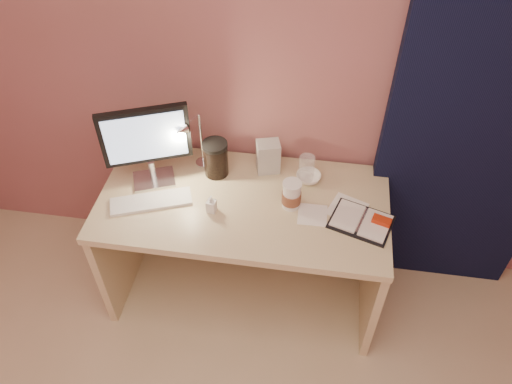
# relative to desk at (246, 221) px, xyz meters

# --- Properties ---
(room) EXTENTS (3.50, 3.50, 3.50)m
(room) POSITION_rel_desk_xyz_m (0.95, 0.24, 0.63)
(room) COLOR #C6B28E
(room) RESTS_ON ground
(desk) EXTENTS (1.40, 0.70, 0.73)m
(desk) POSITION_rel_desk_xyz_m (0.00, 0.00, 0.00)
(desk) COLOR #C0AF87
(desk) RESTS_ON ground
(monitor) EXTENTS (0.39, 0.21, 0.44)m
(monitor) POSITION_rel_desk_xyz_m (-0.47, -0.00, 0.49)
(monitor) COLOR silver
(monitor) RESTS_ON desk
(keyboard) EXTENTS (0.40, 0.24, 0.02)m
(keyboard) POSITION_rel_desk_xyz_m (-0.43, -0.15, 0.23)
(keyboard) COLOR silver
(keyboard) RESTS_ON desk
(planner) EXTENTS (0.32, 0.28, 0.04)m
(planner) POSITION_rel_desk_xyz_m (0.57, -0.13, 0.24)
(planner) COLOR black
(planner) RESTS_ON desk
(paper_a) EXTENTS (0.14, 0.14, 0.00)m
(paper_a) POSITION_rel_desk_xyz_m (0.34, -0.12, 0.23)
(paper_a) COLOR white
(paper_a) RESTS_ON desk
(paper_b) EXTENTS (0.21, 0.21, 0.00)m
(paper_b) POSITION_rel_desk_xyz_m (0.50, -0.05, 0.23)
(paper_b) COLOR white
(paper_b) RESTS_ON desk
(coffee_cup) EXTENTS (0.09, 0.09, 0.15)m
(coffee_cup) POSITION_rel_desk_xyz_m (0.23, -0.07, 0.30)
(coffee_cup) COLOR silver
(coffee_cup) RESTS_ON desk
(clear_cup) EXTENTS (0.08, 0.08, 0.14)m
(clear_cup) POSITION_rel_desk_xyz_m (0.29, 0.13, 0.29)
(clear_cup) COLOR white
(clear_cup) RESTS_ON desk
(bowl) EXTENTS (0.15, 0.15, 0.04)m
(bowl) POSITION_rel_desk_xyz_m (0.30, 0.12, 0.25)
(bowl) COLOR white
(bowl) RESTS_ON desk
(lotion_bottle) EXTENTS (0.05, 0.05, 0.09)m
(lotion_bottle) POSITION_rel_desk_xyz_m (-0.13, -0.16, 0.27)
(lotion_bottle) COLOR silver
(lotion_bottle) RESTS_ON desk
(dark_jar) EXTENTS (0.12, 0.12, 0.17)m
(dark_jar) POSITION_rel_desk_xyz_m (-0.17, 0.10, 0.31)
(dark_jar) COLOR black
(dark_jar) RESTS_ON desk
(product_box) EXTENTS (0.13, 0.12, 0.17)m
(product_box) POSITION_rel_desk_xyz_m (0.09, 0.17, 0.31)
(product_box) COLOR #B0B0AC
(product_box) RESTS_ON desk
(desk_lamp) EXTENTS (0.14, 0.20, 0.34)m
(desk_lamp) POSITION_rel_desk_xyz_m (-0.21, 0.08, 0.44)
(desk_lamp) COLOR silver
(desk_lamp) RESTS_ON desk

